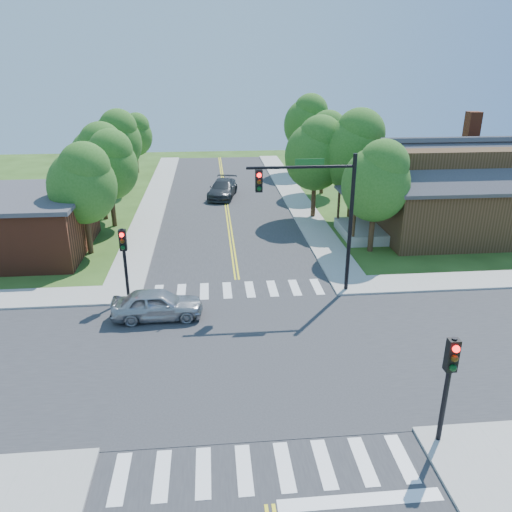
{
  "coord_description": "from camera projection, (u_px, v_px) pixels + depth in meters",
  "views": [
    {
      "loc": [
        -1.32,
        -17.58,
        11.28
      ],
      "look_at": [
        0.86,
        5.5,
        2.2
      ],
      "focal_mm": 35.0,
      "sensor_mm": 36.0,
      "label": 1
    }
  ],
  "objects": [
    {
      "name": "intersection_patch",
      "position": [
        248.0,
        355.0,
        20.52
      ],
      "size": [
        10.2,
        10.2,
        0.06
      ],
      "primitive_type": "cube",
      "color": "#2D2D30",
      "rests_on": "ground"
    },
    {
      "name": "tree_e_b",
      "position": [
        355.0,
        148.0,
        35.87
      ],
      "size": [
        4.87,
        4.63,
        8.28
      ],
      "color": "#382314",
      "rests_on": "ground"
    },
    {
      "name": "ground",
      "position": [
        248.0,
        355.0,
        20.52
      ],
      "size": [
        100.0,
        100.0,
        0.0
      ],
      "primitive_type": "plane",
      "color": "#2C4916",
      "rests_on": "ground"
    },
    {
      "name": "tree_e_d",
      "position": [
        308.0,
        121.0,
        51.84
      ],
      "size": [
        4.86,
        4.61,
        8.26
      ],
      "color": "#382314",
      "rests_on": "ground"
    },
    {
      "name": "tree_w_d",
      "position": [
        135.0,
        134.0,
        52.41
      ],
      "size": [
        3.73,
        3.54,
        6.34
      ],
      "color": "#382314",
      "rests_on": "ground"
    },
    {
      "name": "tree_e_c",
      "position": [
        325.0,
        140.0,
        43.74
      ],
      "size": [
        4.35,
        4.13,
        7.4
      ],
      "color": "#382314",
      "rests_on": "ground"
    },
    {
      "name": "signal_mast_ne",
      "position": [
        318.0,
        203.0,
        24.28
      ],
      "size": [
        5.3,
        0.42,
        7.2
      ],
      "color": "black",
      "rests_on": "ground"
    },
    {
      "name": "car_dgrey",
      "position": [
        223.0,
        189.0,
        43.9
      ],
      "size": [
        4.15,
        6.02,
        1.51
      ],
      "primitive_type": "imported",
      "rotation": [
        0.0,
        0.0,
        -0.2
      ],
      "color": "#333639",
      "rests_on": "ground"
    },
    {
      "name": "tree_w_a",
      "position": [
        83.0,
        182.0,
        29.73
      ],
      "size": [
        4.1,
        3.89,
        6.97
      ],
      "color": "#382314",
      "rests_on": "ground"
    },
    {
      "name": "sidewalk_ne",
      "position": [
        446.0,
        225.0,
        36.54
      ],
      "size": [
        40.0,
        40.0,
        0.14
      ],
      "color": "#9E9B93",
      "rests_on": "ground"
    },
    {
      "name": "signal_pole_nw",
      "position": [
        124.0,
        251.0,
        24.23
      ],
      "size": [
        0.34,
        0.42,
        3.8
      ],
      "color": "black",
      "rests_on": "ground"
    },
    {
      "name": "car_silver",
      "position": [
        157.0,
        305.0,
        23.16
      ],
      "size": [
        1.79,
        4.24,
        1.43
      ],
      "primitive_type": "imported",
      "rotation": [
        0.0,
        0.0,
        1.58
      ],
      "color": "#A9ABB0",
      "rests_on": "ground"
    },
    {
      "name": "house_ne",
      "position": [
        453.0,
        187.0,
        33.82
      ],
      "size": [
        13.05,
        8.8,
        7.11
      ],
      "color": "#352512",
      "rests_on": "ground"
    },
    {
      "name": "tree_w_c",
      "position": [
        117.0,
        139.0,
        43.41
      ],
      "size": [
        4.43,
        4.21,
        7.53
      ],
      "color": "#382314",
      "rests_on": "ground"
    },
    {
      "name": "road_ns",
      "position": [
        248.0,
        354.0,
        20.52
      ],
      "size": [
        10.0,
        90.0,
        0.04
      ],
      "primitive_type": "cube",
      "color": "#2D2D30",
      "rests_on": "ground"
    },
    {
      "name": "tree_house",
      "position": [
        317.0,
        152.0,
        36.6
      ],
      "size": [
        4.55,
        4.32,
        7.73
      ],
      "color": "#382314",
      "rests_on": "ground"
    },
    {
      "name": "road_ew",
      "position": [
        248.0,
        354.0,
        20.52
      ],
      "size": [
        90.0,
        10.0,
        0.04
      ],
      "primitive_type": "cube",
      "color": "#2D2D30",
      "rests_on": "ground"
    },
    {
      "name": "signal_pole_se",
      "position": [
        450.0,
        372.0,
        14.83
      ],
      "size": [
        0.34,
        0.42,
        3.8
      ],
      "color": "black",
      "rests_on": "ground"
    },
    {
      "name": "crosswalk_north",
      "position": [
        239.0,
        290.0,
        26.26
      ],
      "size": [
        8.85,
        2.0,
        0.01
      ],
      "color": "white",
      "rests_on": "ground"
    },
    {
      "name": "stop_bar",
      "position": [
        360.0,
        501.0,
        13.7
      ],
      "size": [
        4.6,
        0.45,
        0.09
      ],
      "primitive_type": "cube",
      "color": "white",
      "rests_on": "ground"
    },
    {
      "name": "tree_e_a",
      "position": [
        378.0,
        179.0,
        30.03
      ],
      "size": [
        4.16,
        3.95,
        7.07
      ],
      "color": "#382314",
      "rests_on": "ground"
    },
    {
      "name": "centerline",
      "position": [
        248.0,
        354.0,
        20.51
      ],
      "size": [
        0.3,
        90.0,
        0.01
      ],
      "color": "yellow",
      "rests_on": "ground"
    },
    {
      "name": "tree_bldg",
      "position": [
        109.0,
        163.0,
        34.86
      ],
      "size": [
        4.13,
        3.92,
        7.02
      ],
      "color": "#382314",
      "rests_on": "ground"
    },
    {
      "name": "tree_w_b",
      "position": [
        100.0,
        156.0,
        36.4
      ],
      "size": [
        4.29,
        4.08,
        7.3
      ],
      "color": "#382314",
      "rests_on": "ground"
    },
    {
      "name": "building_nw",
      "position": [
        2.0,
        224.0,
        30.83
      ],
      "size": [
        10.4,
        8.4,
        3.73
      ],
      "color": "maroon",
      "rests_on": "ground"
    },
    {
      "name": "crosswalk_south",
      "position": [
        264.0,
        468.0,
        14.76
      ],
      "size": [
        8.85,
        2.0,
        0.01
      ],
      "color": "white",
      "rests_on": "ground"
    }
  ]
}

